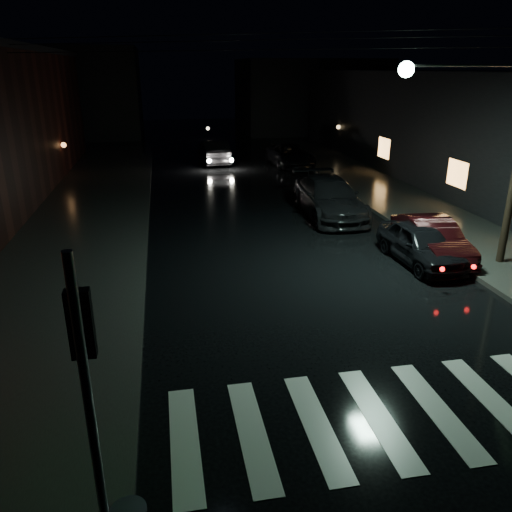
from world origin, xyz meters
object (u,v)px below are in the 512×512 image
parked_car_c (329,197)px  oncoming_car (214,152)px  parked_car_a (420,244)px  parked_car_b (432,239)px  parked_car_d (290,155)px

parked_car_c → oncoming_car: 14.39m
parked_car_a → parked_car_b: 0.75m
parked_car_c → parked_car_d: size_ratio=1.10×
parked_car_d → oncoming_car: (-4.85, 1.95, 0.06)m
parked_car_a → parked_car_b: parked_car_b is taller
parked_car_a → parked_car_c: parked_car_c is taller
parked_car_a → parked_car_c: (-1.17, 6.06, 0.16)m
parked_car_b → oncoming_car: oncoming_car is taller
parked_car_a → parked_car_b: bearing=31.5°
parked_car_a → parked_car_c: bearing=98.8°
parked_car_a → parked_car_b: size_ratio=0.95×
oncoming_car → parked_car_b: bearing=102.8°
parked_car_a → oncoming_car: 20.56m
parked_car_b → parked_car_c: bearing=111.8°
parked_car_b → parked_car_a: bearing=-142.3°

